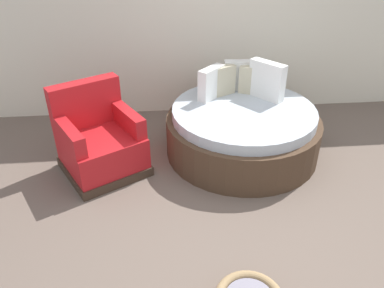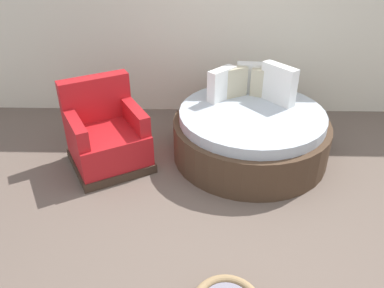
{
  "view_description": "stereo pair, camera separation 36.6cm",
  "coord_description": "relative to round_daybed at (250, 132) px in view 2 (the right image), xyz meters",
  "views": [
    {
      "loc": [
        -0.67,
        -2.44,
        2.47
      ],
      "look_at": [
        -0.38,
        0.68,
        0.55
      ],
      "focal_mm": 35.88,
      "sensor_mm": 36.0,
      "label": 1
    },
    {
      "loc": [
        -0.31,
        -2.45,
        2.47
      ],
      "look_at": [
        -0.38,
        0.68,
        0.55
      ],
      "focal_mm": 35.88,
      "sensor_mm": 36.0,
      "label": 2
    }
  ],
  "objects": [
    {
      "name": "back_wall",
      "position": [
        -0.27,
        1.22,
        1.01
      ],
      "size": [
        8.0,
        0.12,
        2.62
      ],
      "primitive_type": "cube",
      "color": "silver",
      "rests_on": "ground_plane"
    },
    {
      "name": "ground_plane",
      "position": [
        -0.27,
        -1.37,
        -0.31
      ],
      "size": [
        8.0,
        8.0,
        0.02
      ],
      "primitive_type": "cube",
      "color": "#66564C"
    },
    {
      "name": "red_armchair",
      "position": [
        -1.61,
        -0.21,
        0.03
      ],
      "size": [
        1.09,
        1.09,
        0.94
      ],
      "color": "#38281E",
      "rests_on": "ground_plane"
    },
    {
      "name": "round_daybed",
      "position": [
        0.0,
        0.0,
        0.0
      ],
      "size": [
        1.76,
        1.76,
        1.0
      ],
      "color": "#473323",
      "rests_on": "ground_plane"
    }
  ]
}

